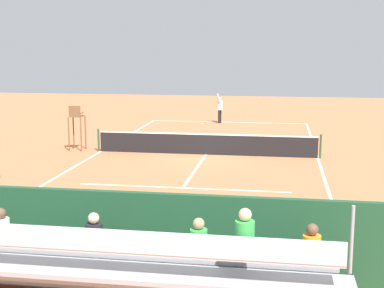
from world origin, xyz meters
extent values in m
plane|color=#CC7047|center=(0.00, 0.00, 0.00)|extent=(60.00, 60.00, 0.00)
cube|color=white|center=(0.00, -11.00, 0.00)|extent=(10.00, 0.10, 0.01)
cube|color=white|center=(0.00, 11.00, 0.00)|extent=(10.00, 0.10, 0.01)
cube|color=white|center=(-5.00, 0.00, 0.00)|extent=(0.10, 22.00, 0.01)
cube|color=white|center=(5.00, 0.00, 0.00)|extent=(0.10, 22.00, 0.01)
cube|color=white|center=(0.00, -6.05, 0.00)|extent=(7.50, 0.10, 0.01)
cube|color=white|center=(0.00, 6.05, 0.00)|extent=(7.50, 0.10, 0.01)
cube|color=white|center=(0.00, 0.00, 0.00)|extent=(0.10, 12.10, 0.01)
cube|color=white|center=(0.00, -11.00, 0.00)|extent=(0.10, 0.30, 0.01)
cube|color=black|center=(0.00, 0.00, 0.46)|extent=(10.00, 0.02, 0.91)
cube|color=white|center=(0.00, 0.00, 0.94)|extent=(10.00, 0.04, 0.06)
cylinder|color=#2D5133|center=(-5.10, 0.00, 0.54)|extent=(0.10, 0.10, 1.07)
cylinder|color=#2D5133|center=(5.10, 0.00, 0.54)|extent=(0.10, 0.10, 1.07)
cube|color=#1E4C2D|center=(0.00, 14.00, 1.00)|extent=(18.00, 0.16, 2.00)
cube|color=#9EA0A5|center=(0.00, 14.35, 0.23)|extent=(9.00, 0.10, 0.45)
cube|color=#9EA0A5|center=(0.00, 14.70, 0.41)|extent=(9.00, 0.80, 0.08)
cube|color=#9EA0A5|center=(0.00, 14.32, 0.23)|extent=(9.00, 0.04, 0.45)
cube|color=silver|center=(0.00, 14.80, 0.83)|extent=(8.60, 0.36, 0.04)
cube|color=silver|center=(0.00, 14.98, 1.03)|extent=(8.60, 0.03, 0.36)
cube|color=#9EA0A5|center=(0.00, 15.50, 0.86)|extent=(9.00, 0.80, 0.08)
cube|color=#9EA0A5|center=(0.00, 15.12, 0.68)|extent=(9.00, 0.04, 0.45)
cube|color=silver|center=(0.00, 15.60, 1.28)|extent=(8.60, 0.36, 0.04)
cube|color=silver|center=(0.00, 15.78, 1.48)|extent=(8.60, 0.03, 0.36)
cube|color=#9EA0A5|center=(0.00, 16.30, 1.31)|extent=(9.00, 0.80, 0.08)
cube|color=#9EA0A5|center=(0.00, 15.92, 1.12)|extent=(9.00, 0.04, 0.45)
cube|color=silver|center=(0.00, 16.40, 1.73)|extent=(8.60, 0.36, 0.04)
cube|color=silver|center=(0.00, 16.58, 1.93)|extent=(8.60, 0.03, 0.36)
cylinder|color=#9EA0A5|center=(-4.50, 15.50, 1.18)|extent=(0.06, 0.06, 2.35)
cube|color=#2D2D33|center=(-3.86, 15.43, 1.32)|extent=(0.32, 0.40, 0.12)
cylinder|color=orange|center=(-3.86, 15.55, 1.60)|extent=(0.30, 0.30, 0.45)
sphere|color=brown|center=(-3.86, 15.55, 1.93)|extent=(0.20, 0.20, 0.20)
cube|color=#2D2D33|center=(0.12, 14.63, 0.87)|extent=(0.32, 0.40, 0.12)
cylinder|color=orange|center=(0.12, 14.75, 1.16)|extent=(0.30, 0.30, 0.45)
sphere|color=tan|center=(0.12, 14.75, 1.48)|extent=(0.20, 0.20, 0.20)
cube|color=#2D2D33|center=(-1.98, 15.43, 1.32)|extent=(0.32, 0.40, 0.12)
cylinder|color=green|center=(-1.98, 15.55, 1.60)|extent=(0.30, 0.30, 0.45)
sphere|color=tan|center=(-1.98, 15.55, 1.93)|extent=(0.20, 0.20, 0.20)
cube|color=#2D2D33|center=(1.61, 15.43, 1.32)|extent=(0.32, 0.40, 0.12)
cylinder|color=white|center=(1.61, 15.55, 1.60)|extent=(0.30, 0.30, 0.45)
sphere|color=brown|center=(1.61, 15.55, 1.93)|extent=(0.20, 0.20, 0.20)
cube|color=#2D2D33|center=(-0.13, 15.43, 1.32)|extent=(0.32, 0.40, 0.12)
cylinder|color=black|center=(-0.13, 15.55, 1.60)|extent=(0.30, 0.30, 0.45)
sphere|color=beige|center=(-0.13, 15.55, 1.93)|extent=(0.20, 0.20, 0.20)
cube|color=#2D2D33|center=(-3.91, 14.63, 0.87)|extent=(0.32, 0.40, 0.12)
cylinder|color=pink|center=(-3.91, 14.75, 1.16)|extent=(0.30, 0.30, 0.45)
sphere|color=#8C6647|center=(-3.91, 14.75, 1.48)|extent=(0.20, 0.20, 0.20)
cube|color=#2D2D33|center=(-2.81, 16.23, 1.77)|extent=(0.32, 0.40, 0.12)
cylinder|color=green|center=(-2.81, 16.35, 2.06)|extent=(0.30, 0.30, 0.45)
sphere|color=beige|center=(-2.81, 16.35, 2.38)|extent=(0.20, 0.20, 0.20)
cylinder|color=brown|center=(5.90, -0.46, 0.80)|extent=(0.07, 0.07, 1.60)
cylinder|color=brown|center=(6.50, -0.46, 0.80)|extent=(0.07, 0.07, 1.60)
cylinder|color=brown|center=(5.90, 0.14, 0.80)|extent=(0.07, 0.07, 1.60)
cylinder|color=brown|center=(6.50, 0.14, 0.80)|extent=(0.07, 0.07, 1.60)
cube|color=brown|center=(6.20, -0.16, 1.63)|extent=(0.56, 0.56, 0.06)
cube|color=brown|center=(6.20, 0.08, 1.90)|extent=(0.56, 0.06, 0.48)
cube|color=brown|center=(5.94, -0.16, 1.78)|extent=(0.04, 0.48, 0.04)
cube|color=brown|center=(6.46, -0.16, 1.78)|extent=(0.04, 0.48, 0.04)
cube|color=#234C2D|center=(-2.65, 13.20, 0.45)|extent=(1.80, 0.40, 0.05)
cylinder|color=#234C2D|center=(-3.40, 13.20, 0.23)|extent=(0.06, 0.06, 0.45)
cylinder|color=#234C2D|center=(-1.90, 13.20, 0.23)|extent=(0.06, 0.06, 0.45)
cube|color=#234C2D|center=(-2.65, 13.38, 0.75)|extent=(1.80, 0.04, 0.36)
cube|color=#334C8C|center=(-1.11, 13.40, 0.18)|extent=(0.90, 0.36, 0.36)
cylinder|color=black|center=(0.51, -10.63, 0.42)|extent=(0.14, 0.14, 0.85)
cylinder|color=black|center=(0.57, -10.42, 0.42)|extent=(0.14, 0.14, 0.85)
cylinder|color=white|center=(0.54, -10.53, 1.15)|extent=(0.45, 0.45, 0.60)
sphere|color=beige|center=(0.54, -10.53, 1.56)|extent=(0.22, 0.22, 0.22)
cylinder|color=beige|center=(0.60, -10.32, 1.65)|extent=(0.26, 0.16, 0.55)
cylinder|color=beige|center=(0.48, -10.74, 1.18)|extent=(0.11, 0.11, 0.50)
cylinder|color=black|center=(1.49, -10.04, 0.01)|extent=(0.08, 0.28, 0.03)
torus|color=#D8CC4C|center=(1.54, -9.78, 0.01)|extent=(0.36, 0.36, 0.02)
cylinder|color=white|center=(1.54, -9.78, 0.01)|extent=(0.25, 0.25, 0.00)
sphere|color=#CCDB33|center=(0.57, -8.79, 0.03)|extent=(0.07, 0.07, 0.07)
camera|label=1|loc=(-3.28, 24.31, 4.88)|focal=51.22mm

